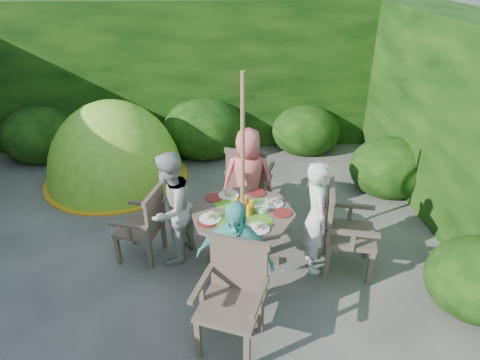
{
  "coord_description": "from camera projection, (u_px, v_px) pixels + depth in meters",
  "views": [
    {
      "loc": [
        0.76,
        -3.69,
        3.16
      ],
      "look_at": [
        1.05,
        0.63,
        0.85
      ],
      "focal_mm": 32.0,
      "sensor_mm": 36.0,
      "label": 1
    }
  ],
  "objects": [
    {
      "name": "garden_chair_right",
      "position": [
        343.0,
        228.0,
        4.63
      ],
      "size": [
        0.65,
        0.7,
        0.98
      ],
      "rotation": [
        0.0,
        0.0,
        1.33
      ],
      "color": "#43362C",
      "rests_on": "ground"
    },
    {
      "name": "ground",
      "position": [
        149.0,
        278.0,
        4.69
      ],
      "size": [
        60.0,
        60.0,
        0.0
      ],
      "primitive_type": "plane",
      "color": "#44413D",
      "rests_on": "ground"
    },
    {
      "name": "garden_chair_back",
      "position": [
        248.0,
        179.0,
        5.69
      ],
      "size": [
        0.7,
        0.66,
        0.93
      ],
      "rotation": [
        0.0,
        0.0,
        2.78
      ],
      "color": "#43362C",
      "rests_on": "ground"
    },
    {
      "name": "child_back",
      "position": [
        248.0,
        179.0,
        5.35
      ],
      "size": [
        0.67,
        0.46,
        1.31
      ],
      "primitive_type": "imported",
      "rotation": [
        0.0,
        0.0,
        3.07
      ],
      "color": "#DE5C61",
      "rests_on": "ground"
    },
    {
      "name": "dome_tent",
      "position": [
        118.0,
        179.0,
        6.74
      ],
      "size": [
        2.25,
        2.25,
        2.51
      ],
      "rotation": [
        0.0,
        0.0,
        -0.1
      ],
      "color": "#61B723",
      "rests_on": "ground"
    },
    {
      "name": "garden_chair_left",
      "position": [
        145.0,
        224.0,
        4.83
      ],
      "size": [
        0.58,
        0.62,
        0.85
      ],
      "rotation": [
        0.0,
        0.0,
        -1.86
      ],
      "color": "#43362C",
      "rests_on": "ground"
    },
    {
      "name": "garden_chair_front",
      "position": [
        233.0,
        294.0,
        3.75
      ],
      "size": [
        0.72,
        0.68,
        0.95
      ],
      "rotation": [
        0.0,
        0.0,
        -0.37
      ],
      "color": "#43362C",
      "rests_on": "ground"
    },
    {
      "name": "child_front",
      "position": [
        235.0,
        261.0,
        3.96
      ],
      "size": [
        0.81,
        0.53,
        1.28
      ],
      "primitive_type": "imported",
      "rotation": [
        0.0,
        0.0,
        -0.32
      ],
      "color": "#53C2B8",
      "rests_on": "ground"
    },
    {
      "name": "child_right",
      "position": [
        317.0,
        217.0,
        4.59
      ],
      "size": [
        0.32,
        0.48,
        1.3
      ],
      "primitive_type": "imported",
      "rotation": [
        0.0,
        0.0,
        1.55
      ],
      "color": "silver",
      "rests_on": "ground"
    },
    {
      "name": "child_left",
      "position": [
        170.0,
        209.0,
        4.71
      ],
      "size": [
        0.71,
        0.79,
        1.32
      ],
      "primitive_type": "imported",
      "rotation": [
        0.0,
        0.0,
        -1.98
      ],
      "color": "#AAA8A4",
      "rests_on": "ground"
    },
    {
      "name": "hedge_enclosure",
      "position": [
        152.0,
        128.0,
        5.28
      ],
      "size": [
        9.0,
        9.0,
        2.5
      ],
      "color": "black",
      "rests_on": "ground"
    },
    {
      "name": "parasol_pole",
      "position": [
        243.0,
        177.0,
        4.44
      ],
      "size": [
        0.05,
        0.05,
        2.2
      ],
      "primitive_type": "cylinder",
      "rotation": [
        0.0,
        0.0,
        -0.16
      ],
      "color": "#8F5C39",
      "rests_on": "ground"
    },
    {
      "name": "patio_table",
      "position": [
        243.0,
        220.0,
        4.69
      ],
      "size": [
        1.33,
        1.33,
        0.81
      ],
      "rotation": [
        0.0,
        0.0,
        -0.16
      ],
      "color": "#43362C",
      "rests_on": "ground"
    }
  ]
}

